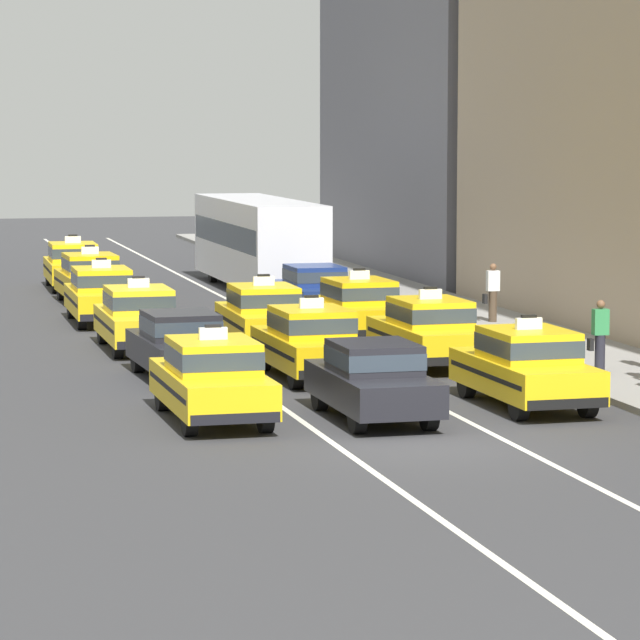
{
  "coord_description": "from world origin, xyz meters",
  "views": [
    {
      "loc": [
        -9.58,
        -30.45,
        5.91
      ],
      "look_at": [
        0.33,
        9.3,
        1.3
      ],
      "focal_mm": 98.45,
      "sensor_mm": 36.0,
      "label": 1
    }
  ],
  "objects_px": {
    "taxi_left_third": "(138,317)",
    "bus_right_fifth": "(258,239)",
    "taxi_center_second": "(310,341)",
    "sedan_left_second": "(180,343)",
    "taxi_right_nearest": "(526,366)",
    "taxi_right_third": "(358,307)",
    "taxi_left_fifth": "(90,278)",
    "taxi_left_nearest": "(212,378)",
    "sedan_center_nearest": "(373,378)",
    "taxi_center_third": "(263,315)",
    "pedestrian_by_storefront": "(492,292)",
    "taxi_left_fourth": "(101,294)",
    "taxi_right_second": "(429,330)",
    "taxi_left_sixth": "(73,265)",
    "sedan_right_fourth": "(314,289)",
    "pedestrian_near_crosswalk": "(600,336)"
  },
  "relations": [
    {
      "from": "taxi_left_third",
      "to": "bus_right_fifth",
      "type": "bearing_deg",
      "value": 67.34
    },
    {
      "from": "taxi_center_second",
      "to": "sedan_left_second",
      "type": "bearing_deg",
      "value": 168.84
    },
    {
      "from": "taxi_right_nearest",
      "to": "taxi_right_third",
      "type": "bearing_deg",
      "value": 91.55
    },
    {
      "from": "taxi_left_fifth",
      "to": "taxi_right_third",
      "type": "distance_m",
      "value": 12.65
    },
    {
      "from": "taxi_left_nearest",
      "to": "taxi_left_fifth",
      "type": "xyz_separation_m",
      "value": [
        0.25,
        23.35,
        0.0
      ]
    },
    {
      "from": "taxi_left_nearest",
      "to": "sedan_center_nearest",
      "type": "distance_m",
      "value": 3.21
    },
    {
      "from": "taxi_left_nearest",
      "to": "taxi_left_third",
      "type": "height_order",
      "value": "same"
    },
    {
      "from": "taxi_left_nearest",
      "to": "taxi_center_third",
      "type": "distance_m",
      "value": 11.59
    },
    {
      "from": "bus_right_fifth",
      "to": "pedestrian_by_storefront",
      "type": "distance_m",
      "value": 13.5
    },
    {
      "from": "sedan_left_second",
      "to": "taxi_center_third",
      "type": "height_order",
      "value": "taxi_center_third"
    },
    {
      "from": "taxi_left_fourth",
      "to": "taxi_right_nearest",
      "type": "relative_size",
      "value": 1.0
    },
    {
      "from": "taxi_left_third",
      "to": "sedan_left_second",
      "type": "bearing_deg",
      "value": -87.99
    },
    {
      "from": "taxi_left_nearest",
      "to": "taxi_left_fourth",
      "type": "xyz_separation_m",
      "value": [
        -0.05,
        17.74,
        0.0
      ]
    },
    {
      "from": "bus_right_fifth",
      "to": "taxi_left_fifth",
      "type": "bearing_deg",
      "value": -150.92
    },
    {
      "from": "taxi_right_second",
      "to": "taxi_right_third",
      "type": "xyz_separation_m",
      "value": [
        -0.25,
        5.64,
        0.0
      ]
    },
    {
      "from": "taxi_left_sixth",
      "to": "sedan_right_fourth",
      "type": "distance_m",
      "value": 12.47
    },
    {
      "from": "sedan_center_nearest",
      "to": "taxi_left_nearest",
      "type": "bearing_deg",
      "value": 168.97
    },
    {
      "from": "taxi_right_third",
      "to": "pedestrian_by_storefront",
      "type": "height_order",
      "value": "taxi_right_third"
    },
    {
      "from": "taxi_left_fourth",
      "to": "bus_right_fifth",
      "type": "relative_size",
      "value": 0.41
    },
    {
      "from": "taxi_left_third",
      "to": "taxi_right_second",
      "type": "relative_size",
      "value": 0.99
    },
    {
      "from": "bus_right_fifth",
      "to": "sedan_left_second",
      "type": "bearing_deg",
      "value": -106.7
    },
    {
      "from": "taxi_left_sixth",
      "to": "sedan_center_nearest",
      "type": "distance_m",
      "value": 29.57
    },
    {
      "from": "pedestrian_near_crosswalk",
      "to": "sedan_right_fourth",
      "type": "bearing_deg",
      "value": 102.83
    },
    {
      "from": "taxi_left_fifth",
      "to": "taxi_center_second",
      "type": "distance_m",
      "value": 18.34
    },
    {
      "from": "sedan_right_fourth",
      "to": "pedestrian_by_storefront",
      "type": "height_order",
      "value": "pedestrian_by_storefront"
    },
    {
      "from": "bus_right_fifth",
      "to": "pedestrian_by_storefront",
      "type": "xyz_separation_m",
      "value": [
        4.25,
        -12.79,
        -0.81
      ]
    },
    {
      "from": "taxi_center_second",
      "to": "taxi_center_third",
      "type": "height_order",
      "value": "same"
    },
    {
      "from": "taxi_left_fifth",
      "to": "taxi_left_sixth",
      "type": "relative_size",
      "value": 1.0
    },
    {
      "from": "sedan_center_nearest",
      "to": "pedestrian_near_crosswalk",
      "type": "xyz_separation_m",
      "value": [
        6.64,
        4.22,
        0.15
      ]
    },
    {
      "from": "sedan_left_second",
      "to": "taxi_center_second",
      "type": "relative_size",
      "value": 0.95
    },
    {
      "from": "taxi_left_nearest",
      "to": "taxi_left_fourth",
      "type": "distance_m",
      "value": 17.74
    },
    {
      "from": "taxi_left_third",
      "to": "taxi_right_second",
      "type": "xyz_separation_m",
      "value": [
        6.46,
        -4.69,
        0.0
      ]
    },
    {
      "from": "taxi_left_nearest",
      "to": "bus_right_fifth",
      "type": "xyz_separation_m",
      "value": [
        6.64,
        26.9,
        0.94
      ]
    },
    {
      "from": "taxi_center_second",
      "to": "taxi_right_third",
      "type": "height_order",
      "value": "same"
    },
    {
      "from": "sedan_right_fourth",
      "to": "pedestrian_near_crosswalk",
      "type": "relative_size",
      "value": 2.56
    },
    {
      "from": "sedan_left_second",
      "to": "taxi_center_second",
      "type": "distance_m",
      "value": 3.02
    },
    {
      "from": "sedan_center_nearest",
      "to": "pedestrian_near_crosswalk",
      "type": "height_order",
      "value": "pedestrian_near_crosswalk"
    },
    {
      "from": "taxi_left_fourth",
      "to": "pedestrian_by_storefront",
      "type": "bearing_deg",
      "value": -18.31
    },
    {
      "from": "taxi_right_third",
      "to": "pedestrian_near_crosswalk",
      "type": "xyz_separation_m",
      "value": [
        3.45,
        -8.65,
        0.12
      ]
    },
    {
      "from": "pedestrian_near_crosswalk",
      "to": "sedan_left_second",
      "type": "bearing_deg",
      "value": 166.74
    },
    {
      "from": "taxi_right_nearest",
      "to": "taxi_right_second",
      "type": "height_order",
      "value": "same"
    },
    {
      "from": "taxi_left_nearest",
      "to": "pedestrian_near_crosswalk",
      "type": "height_order",
      "value": "taxi_left_nearest"
    },
    {
      "from": "taxi_center_third",
      "to": "taxi_right_third",
      "type": "height_order",
      "value": "same"
    },
    {
      "from": "taxi_left_third",
      "to": "taxi_center_third",
      "type": "height_order",
      "value": "same"
    },
    {
      "from": "taxi_right_second",
      "to": "taxi_left_third",
      "type": "bearing_deg",
      "value": 143.99
    },
    {
      "from": "bus_right_fifth",
      "to": "pedestrian_by_storefront",
      "type": "relative_size",
      "value": 6.57
    },
    {
      "from": "taxi_left_third",
      "to": "taxi_left_nearest",
      "type": "bearing_deg",
      "value": -90.66
    },
    {
      "from": "sedan_right_fourth",
      "to": "taxi_right_nearest",
      "type": "bearing_deg",
      "value": -89.49
    },
    {
      "from": "sedan_left_second",
      "to": "taxi_left_third",
      "type": "bearing_deg",
      "value": 92.01
    },
    {
      "from": "taxi_left_fifth",
      "to": "taxi_center_third",
      "type": "xyz_separation_m",
      "value": [
        3.16,
        -12.27,
        0.0
      ]
    }
  ]
}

